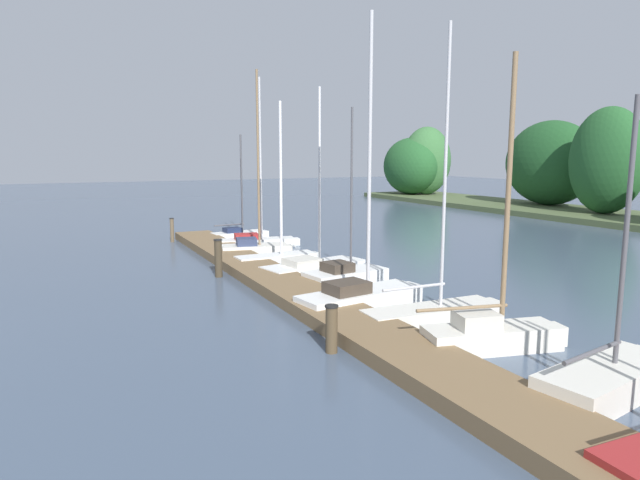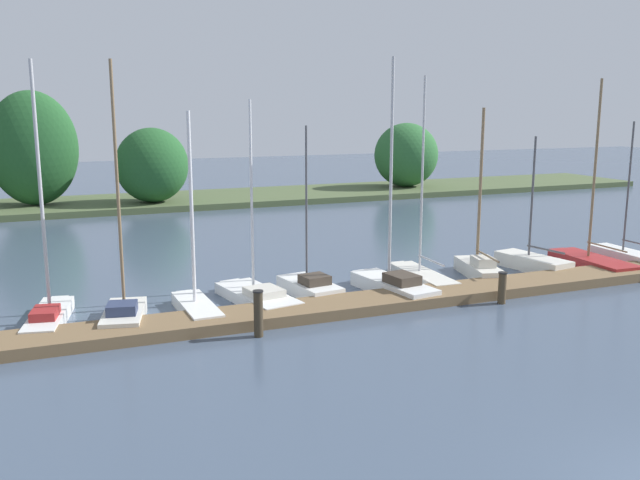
% 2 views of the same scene
% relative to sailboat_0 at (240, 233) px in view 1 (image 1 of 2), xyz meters
% --- Properties ---
extents(dock_pier, '(28.76, 1.80, 0.35)m').
position_rel_sailboat_0_xyz_m(dock_pier, '(12.97, -2.20, -0.14)').
color(dock_pier, brown).
rests_on(dock_pier, ground).
extents(far_shore, '(71.26, 8.24, 7.54)m').
position_rel_sailboat_0_xyz_m(far_shore, '(0.33, 25.09, 2.51)').
color(far_shore, '#4C5B38').
rests_on(far_shore, ground).
extents(sailboat_0, '(1.20, 3.09, 5.38)m').
position_rel_sailboat_0_xyz_m(sailboat_0, '(0.00, 0.00, 0.00)').
color(sailboat_0, white).
rests_on(sailboat_0, ground).
extents(sailboat_1, '(1.64, 3.99, 7.89)m').
position_rel_sailboat_0_xyz_m(sailboat_1, '(2.87, -0.03, 0.10)').
color(sailboat_1, white).
rests_on(sailboat_1, ground).
extents(sailboat_2, '(1.73, 3.17, 7.89)m').
position_rel_sailboat_0_xyz_m(sailboat_2, '(4.99, -0.87, 0.10)').
color(sailboat_2, silver).
rests_on(sailboat_2, ground).
extents(sailboat_3, '(1.05, 3.52, 6.42)m').
position_rel_sailboat_0_xyz_m(sailboat_3, '(7.23, -0.69, 0.05)').
color(sailboat_3, white).
rests_on(sailboat_3, ground).
extents(sailboat_4, '(2.09, 4.31, 6.76)m').
position_rel_sailboat_0_xyz_m(sailboat_4, '(9.41, -0.13, -0.03)').
color(sailboat_4, white).
rests_on(sailboat_4, ground).
extents(sailboat_5, '(1.58, 3.16, 5.91)m').
position_rel_sailboat_0_xyz_m(sailboat_5, '(11.42, 0.11, 0.01)').
color(sailboat_5, white).
rests_on(sailboat_5, ground).
extents(sailboat_6, '(1.71, 4.17, 8.19)m').
position_rel_sailboat_0_xyz_m(sailboat_6, '(14.19, -0.91, 0.10)').
color(sailboat_6, white).
rests_on(sailboat_6, ground).
extents(sailboat_7, '(1.18, 4.17, 7.64)m').
position_rel_sailboat_0_xyz_m(sailboat_7, '(16.08, 0.27, -0.00)').
color(sailboat_7, silver).
rests_on(sailboat_7, ground).
extents(sailboat_8, '(1.66, 3.57, 6.50)m').
position_rel_sailboat_0_xyz_m(sailboat_8, '(18.49, 0.01, 0.13)').
color(sailboat_8, silver).
rests_on(sailboat_8, ground).
extents(sailboat_9, '(1.68, 3.51, 5.39)m').
position_rel_sailboat_0_xyz_m(sailboat_9, '(21.20, 0.25, 0.01)').
color(sailboat_9, silver).
rests_on(sailboat_9, ground).
extents(mooring_piling_0, '(0.22, 0.22, 1.22)m').
position_rel_sailboat_0_xyz_m(mooring_piling_0, '(-0.43, -3.43, 0.30)').
color(mooring_piling_0, brown).
rests_on(mooring_piling_0, ground).
extents(mooring_piling_1, '(0.31, 0.31, 1.37)m').
position_rel_sailboat_0_xyz_m(mooring_piling_1, '(8.45, -3.54, 0.37)').
color(mooring_piling_1, '#3D3323').
rests_on(mooring_piling_1, ground).
extents(mooring_piling_2, '(0.31, 0.31, 1.09)m').
position_rel_sailboat_0_xyz_m(mooring_piling_2, '(17.05, -3.41, 0.23)').
color(mooring_piling_2, '#4C3D28').
rests_on(mooring_piling_2, ground).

